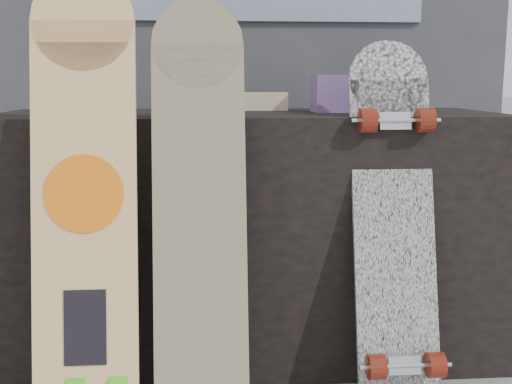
{
  "coord_description": "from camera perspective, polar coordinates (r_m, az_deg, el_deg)",
  "views": [
    {
      "loc": [
        -0.14,
        -1.58,
        0.91
      ],
      "look_at": [
        -0.0,
        0.2,
        0.59
      ],
      "focal_mm": 45.0,
      "sensor_mm": 36.0,
      "label": 1
    }
  ],
  "objects": [
    {
      "name": "vendor_table",
      "position": [
        2.14,
        -0.58,
        -3.67
      ],
      "size": [
        1.6,
        0.6,
        0.8
      ],
      "primitive_type": "cube",
      "color": "black",
      "rests_on": "ground"
    },
    {
      "name": "booth",
      "position": [
        2.94,
        -1.79,
        13.83
      ],
      "size": [
        2.4,
        0.22,
        2.2
      ],
      "color": "#36363B",
      "rests_on": "ground"
    },
    {
      "name": "merch_box_purple",
      "position": [
        2.2,
        -15.34,
        8.18
      ],
      "size": [
        0.18,
        0.12,
        0.1
      ],
      "primitive_type": "cube",
      "color": "#473268",
      "rests_on": "vendor_table"
    },
    {
      "name": "merch_box_small",
      "position": [
        2.14,
        6.99,
        8.68
      ],
      "size": [
        0.14,
        0.14,
        0.12
      ],
      "primitive_type": "cube",
      "color": "#473268",
      "rests_on": "vendor_table"
    },
    {
      "name": "merch_box_flat",
      "position": [
        2.25,
        -0.09,
        8.06
      ],
      "size": [
        0.22,
        0.1,
        0.06
      ],
      "primitive_type": "cube",
      "color": "#D1B78C",
      "rests_on": "vendor_table"
    },
    {
      "name": "longboard_geisha",
      "position": [
        1.73,
        -15.01,
        0.43
      ],
      "size": [
        0.27,
        0.25,
        1.19
      ],
      "rotation": [
        -0.2,
        0.0,
        0.0
      ],
      "color": "#D1BA8D",
      "rests_on": "ground"
    },
    {
      "name": "longboard_celtic",
      "position": [
        1.7,
        -5.04,
        -0.56
      ],
      "size": [
        0.25,
        0.27,
        1.12
      ],
      "rotation": [
        -0.23,
        0.0,
        0.0
      ],
      "color": "#D0B98E",
      "rests_on": "ground"
    },
    {
      "name": "longboard_cascadia",
      "position": [
        1.86,
        12.22,
        -2.06
      ],
      "size": [
        0.23,
        0.34,
        1.02
      ],
      "rotation": [
        -0.26,
        0.0,
        0.0
      ],
      "color": "white",
      "rests_on": "ground"
    },
    {
      "name": "skateboard_dark",
      "position": [
        1.81,
        -13.53,
        -6.65
      ],
      "size": [
        0.18,
        0.33,
        0.78
      ],
      "rotation": [
        -0.33,
        0.0,
        0.0
      ],
      "color": "black",
      "rests_on": "ground"
    }
  ]
}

